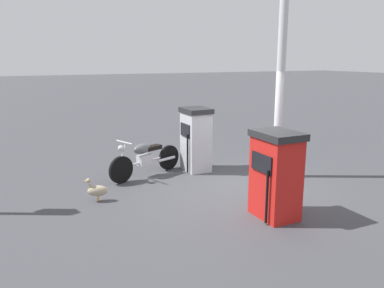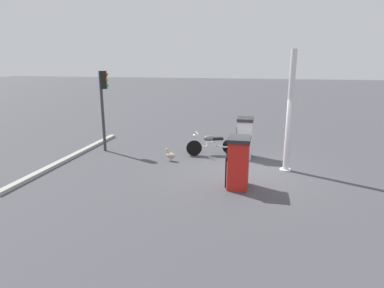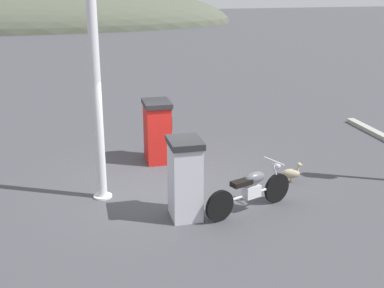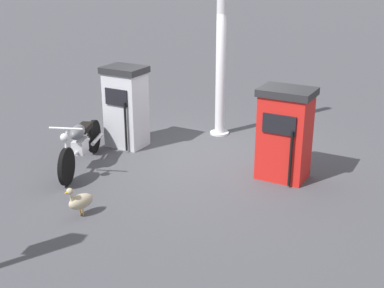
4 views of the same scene
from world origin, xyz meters
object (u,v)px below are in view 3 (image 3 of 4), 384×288
Objects in this scene: fuel_pump_near at (185,178)px; fuel_pump_far at (157,131)px; motorcycle_near_pump at (251,190)px; canopy_support_pole at (97,107)px; wandering_duck at (292,173)px.

fuel_pump_far is at bearing 90.00° from fuel_pump_near.
canopy_support_pole is at bearing 154.68° from motorcycle_near_pump.
canopy_support_pole reaches higher than fuel_pump_near.
fuel_pump_far is at bearing 111.91° from motorcycle_near_pump.
fuel_pump_near is 3.24m from fuel_pump_far.
canopy_support_pole reaches higher than fuel_pump_far.
wandering_duck is at bearing -37.76° from fuel_pump_far.
motorcycle_near_pump is at bearing -25.32° from canopy_support_pole.
canopy_support_pole is (-4.25, 0.17, 1.75)m from wandering_duck.
fuel_pump_near reaches higher than motorcycle_near_pump.
fuel_pump_near reaches higher than fuel_pump_far.
fuel_pump_far is 2.74m from canopy_support_pole.
fuel_pump_far is 3.49m from wandering_duck.
motorcycle_near_pump is 4.12× the size of wandering_duck.
motorcycle_near_pump is 1.85m from wandering_duck.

